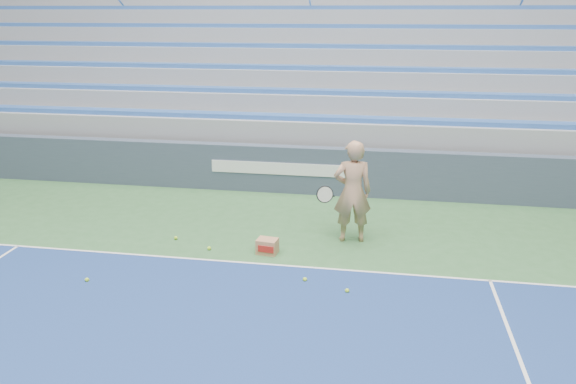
# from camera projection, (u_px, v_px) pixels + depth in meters

# --- Properties ---
(sponsor_barrier) EXTENTS (30.00, 0.32, 1.10)m
(sponsor_barrier) POSITION_uv_depth(u_px,v_px,m) (280.00, 169.00, 13.11)
(sponsor_barrier) COLOR #394557
(sponsor_barrier) RESTS_ON ground
(bleachers) EXTENTS (31.00, 9.15, 7.30)m
(bleachers) POSITION_uv_depth(u_px,v_px,m) (312.00, 67.00, 17.91)
(bleachers) COLOR gray
(bleachers) RESTS_ON ground
(tennis_player) EXTENTS (0.99, 0.90, 1.91)m
(tennis_player) POSITION_uv_depth(u_px,v_px,m) (352.00, 192.00, 10.18)
(tennis_player) COLOR tan
(tennis_player) RESTS_ON ground
(ball_box) EXTENTS (0.38, 0.32, 0.27)m
(ball_box) POSITION_uv_depth(u_px,v_px,m) (267.00, 246.00, 9.87)
(ball_box) COLOR #AC7853
(ball_box) RESTS_ON ground
(tennis_ball_0) EXTENTS (0.07, 0.07, 0.07)m
(tennis_ball_0) POSITION_uv_depth(u_px,v_px,m) (87.00, 280.00, 8.86)
(tennis_ball_0) COLOR #BCF131
(tennis_ball_0) RESTS_ON ground
(tennis_ball_1) EXTENTS (0.07, 0.07, 0.07)m
(tennis_ball_1) POSITION_uv_depth(u_px,v_px,m) (347.00, 291.00, 8.52)
(tennis_ball_1) COLOR #BCF131
(tennis_ball_1) RESTS_ON ground
(tennis_ball_2) EXTENTS (0.07, 0.07, 0.07)m
(tennis_ball_2) POSITION_uv_depth(u_px,v_px,m) (176.00, 238.00, 10.49)
(tennis_ball_2) COLOR #BCF131
(tennis_ball_2) RESTS_ON ground
(tennis_ball_3) EXTENTS (0.07, 0.07, 0.07)m
(tennis_ball_3) POSITION_uv_depth(u_px,v_px,m) (209.00, 248.00, 10.04)
(tennis_ball_3) COLOR #BCF131
(tennis_ball_3) RESTS_ON ground
(tennis_ball_4) EXTENTS (0.07, 0.07, 0.07)m
(tennis_ball_4) POSITION_uv_depth(u_px,v_px,m) (305.00, 279.00, 8.88)
(tennis_ball_4) COLOR #BCF131
(tennis_ball_4) RESTS_ON ground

